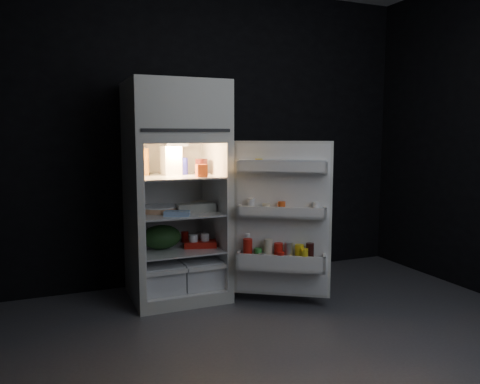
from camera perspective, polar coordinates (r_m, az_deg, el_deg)
name	(u,v)px	position (r m, az deg, el deg)	size (l,w,h in m)	color
floor	(297,352)	(3.12, 6.94, -18.83)	(4.00, 3.40, 0.00)	#505055
wall_back	(208,135)	(4.37, -3.92, 6.89)	(4.00, 0.00, 2.70)	black
refrigerator	(175,184)	(3.90, -7.93, 1.03)	(0.76, 0.71, 1.78)	silver
fridge_door	(282,222)	(3.65, 5.10, -3.68)	(0.71, 0.55, 1.22)	silver
milk_jug	(171,160)	(3.91, -8.42, 3.83)	(0.14, 0.14, 0.24)	white
mayo_jar	(182,166)	(3.93, -7.12, 3.14)	(0.10, 0.10, 0.14)	#1D219E
jam_jar	(201,167)	(3.95, -4.72, 3.11)	(0.11, 0.11, 0.13)	black
amber_bottle	(144,162)	(3.90, -11.59, 3.61)	(0.08, 0.08, 0.22)	#B66E1D
small_carton	(201,171)	(3.69, -4.72, 2.61)	(0.08, 0.06, 0.10)	#DF531A
egg_carton	(196,208)	(3.86, -5.43, -1.91)	(0.32, 0.12, 0.07)	#9B9B8D
pie	(160,209)	(3.91, -9.77, -2.10)	(0.32, 0.32, 0.04)	tan
flat_package	(177,213)	(3.69, -7.69, -2.61)	(0.20, 0.10, 0.04)	#89ACD4
wrapped_pkg	(200,204)	(4.13, -4.96, -1.46)	(0.12, 0.10, 0.05)	beige
produce_bag	(161,237)	(3.90, -9.57, -5.43)	(0.32, 0.27, 0.20)	#193815
yogurt_tray	(200,244)	(3.94, -4.85, -6.34)	(0.27, 0.14, 0.05)	#B7180F
small_can_red	(185,237)	(4.13, -6.74, -5.44)	(0.06, 0.06, 0.09)	#B7180F
small_can_silver	(200,237)	(4.10, -4.91, -5.52)	(0.07, 0.07, 0.09)	silver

